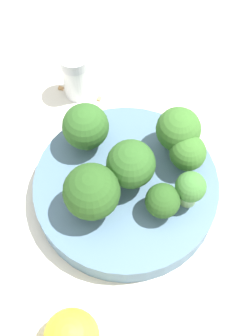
# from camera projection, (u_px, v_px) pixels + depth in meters

# --- Properties ---
(ground_plane) EXTENTS (3.00, 3.00, 0.00)m
(ground_plane) POSITION_uv_depth(u_px,v_px,m) (126.00, 195.00, 0.55)
(ground_plane) COLOR silver
(bowl) EXTENTS (0.21, 0.21, 0.03)m
(bowl) POSITION_uv_depth(u_px,v_px,m) (126.00, 189.00, 0.53)
(bowl) COLOR slate
(bowl) RESTS_ON ground_plane
(broccoli_floret_0) EXTENTS (0.05, 0.05, 0.06)m
(broccoli_floret_0) POSITION_uv_depth(u_px,v_px,m) (132.00, 167.00, 0.49)
(broccoli_floret_0) COLOR #7A9E5B
(broccoli_floret_0) RESTS_ON bowl
(broccoli_floret_1) EXTENTS (0.04, 0.04, 0.04)m
(broccoli_floret_1) POSITION_uv_depth(u_px,v_px,m) (163.00, 202.00, 0.48)
(broccoli_floret_1) COLOR #7A9E5B
(broccoli_floret_1) RESTS_ON bowl
(broccoli_floret_2) EXTENTS (0.05, 0.05, 0.06)m
(broccoli_floret_2) POSITION_uv_depth(u_px,v_px,m) (178.00, 130.00, 0.51)
(broccoli_floret_2) COLOR #84AD66
(broccoli_floret_2) RESTS_ON bowl
(broccoli_floret_3) EXTENTS (0.06, 0.06, 0.07)m
(broccoli_floret_3) POSITION_uv_depth(u_px,v_px,m) (92.00, 192.00, 0.47)
(broccoli_floret_3) COLOR #8EB770
(broccoli_floret_3) RESTS_ON bowl
(broccoli_floret_4) EXTENTS (0.03, 0.03, 0.05)m
(broccoli_floret_4) POSITION_uv_depth(u_px,v_px,m) (190.00, 189.00, 0.48)
(broccoli_floret_4) COLOR #8EB770
(broccoli_floret_4) RESTS_ON bowl
(broccoli_floret_5) EXTENTS (0.04, 0.04, 0.05)m
(broccoli_floret_5) POSITION_uv_depth(u_px,v_px,m) (188.00, 153.00, 0.50)
(broccoli_floret_5) COLOR #8EB770
(broccoli_floret_5) RESTS_ON bowl
(broccoli_floret_6) EXTENTS (0.05, 0.05, 0.06)m
(broccoli_floret_6) POSITION_uv_depth(u_px,v_px,m) (86.00, 127.00, 0.51)
(broccoli_floret_6) COLOR #7A9E5B
(broccoli_floret_6) RESTS_ON bowl
(pepper_shaker) EXTENTS (0.04, 0.04, 0.07)m
(pepper_shaker) POSITION_uv_depth(u_px,v_px,m) (74.00, 76.00, 0.59)
(pepper_shaker) COLOR silver
(pepper_shaker) RESTS_ON ground_plane
(almond_crumb_1) EXTENTS (0.01, 0.01, 0.01)m
(almond_crumb_1) POSITION_uv_depth(u_px,v_px,m) (61.00, 87.00, 0.62)
(almond_crumb_1) COLOR #AD7F4C
(almond_crumb_1) RESTS_ON ground_plane
(almond_crumb_3) EXTENTS (0.01, 0.01, 0.01)m
(almond_crumb_3) POSITION_uv_depth(u_px,v_px,m) (99.00, 98.00, 0.61)
(almond_crumb_3) COLOR tan
(almond_crumb_3) RESTS_ON ground_plane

